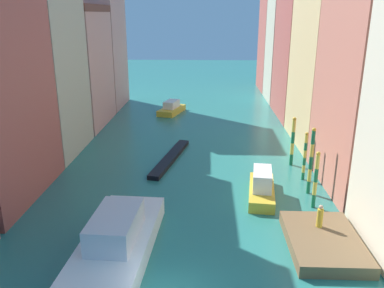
# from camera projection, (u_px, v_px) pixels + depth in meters

# --- Properties ---
(ground_plane) EXTENTS (154.00, 154.00, 0.00)m
(ground_plane) POSITION_uv_depth(u_px,v_px,m) (192.00, 141.00, 41.82)
(ground_plane) COLOR #28756B
(building_left_2) EXTENTS (6.40, 9.16, 15.54)m
(building_left_2) POSITION_uv_depth(u_px,v_px,m) (40.00, 71.00, 36.26)
(building_left_2) COLOR #BCB299
(building_left_2) RESTS_ON ground
(building_left_3) EXTENTS (6.40, 10.62, 13.75)m
(building_left_3) POSITION_uv_depth(u_px,v_px,m) (76.00, 67.00, 46.12)
(building_left_3) COLOR tan
(building_left_3) RESTS_ON ground
(building_left_4) EXTENTS (6.40, 9.17, 21.69)m
(building_left_4) POSITION_uv_depth(u_px,v_px,m) (97.00, 28.00, 54.40)
(building_left_4) COLOR tan
(building_left_4) RESTS_ON ground
(building_right_1) EXTENTS (6.40, 10.51, 21.43)m
(building_right_1) POSITION_uv_depth(u_px,v_px,m) (382.00, 44.00, 27.68)
(building_right_1) COLOR #C6705B
(building_right_1) RESTS_ON ground
(building_right_2) EXTENTS (6.40, 11.34, 19.93)m
(building_right_2) POSITION_uv_depth(u_px,v_px,m) (335.00, 44.00, 38.19)
(building_right_2) COLOR #DBB77A
(building_right_2) RESTS_ON ground
(building_right_3) EXTENTS (6.40, 11.32, 15.60)m
(building_right_3) POSITION_uv_depth(u_px,v_px,m) (305.00, 55.00, 49.69)
(building_right_3) COLOR #B25147
(building_right_3) RESTS_ON ground
(building_right_4) EXTENTS (6.40, 8.32, 16.88)m
(building_right_4) POSITION_uv_depth(u_px,v_px,m) (290.00, 44.00, 59.09)
(building_right_4) COLOR #BCB299
(building_right_4) RESTS_ON ground
(building_right_5) EXTENTS (6.40, 9.70, 16.43)m
(building_right_5) POSITION_uv_depth(u_px,v_px,m) (280.00, 41.00, 67.81)
(building_right_5) COLOR #B25147
(building_right_5) RESTS_ON ground
(waterfront_dock) EXTENTS (4.00, 5.94, 0.72)m
(waterfront_dock) POSITION_uv_depth(u_px,v_px,m) (323.00, 242.00, 22.66)
(waterfront_dock) COLOR brown
(waterfront_dock) RESTS_ON ground
(person_on_dock) EXTENTS (0.36, 0.36, 1.41)m
(person_on_dock) POSITION_uv_depth(u_px,v_px,m) (320.00, 217.00, 23.36)
(person_on_dock) COLOR gold
(person_on_dock) RESTS_ON waterfront_dock
(mooring_pole_0) EXTENTS (0.29, 0.29, 4.08)m
(mooring_pole_0) POSITION_uv_depth(u_px,v_px,m) (316.00, 179.00, 26.82)
(mooring_pole_0) COLOR #197247
(mooring_pole_0) RESTS_ON ground
(mooring_pole_1) EXTENTS (0.30, 0.30, 5.08)m
(mooring_pole_1) POSITION_uv_depth(u_px,v_px,m) (311.00, 161.00, 28.82)
(mooring_pole_1) COLOR #197247
(mooring_pole_1) RESTS_ON ground
(mooring_pole_2) EXTENTS (0.27, 0.27, 3.98)m
(mooring_pole_2) POSITION_uv_depth(u_px,v_px,m) (305.00, 156.00, 31.44)
(mooring_pole_2) COLOR #197247
(mooring_pole_2) RESTS_ON ground
(mooring_pole_3) EXTENTS (0.33, 0.33, 4.37)m
(mooring_pole_3) POSITION_uv_depth(u_px,v_px,m) (293.00, 141.00, 34.46)
(mooring_pole_3) COLOR #197247
(mooring_pole_3) RESTS_ON ground
(vaporetto_white) EXTENTS (4.15, 10.47, 2.57)m
(vaporetto_white) POSITION_uv_depth(u_px,v_px,m) (117.00, 242.00, 21.69)
(vaporetto_white) COLOR white
(vaporetto_white) RESTS_ON ground
(gondola_black) EXTENTS (2.92, 9.82, 0.39)m
(gondola_black) POSITION_uv_depth(u_px,v_px,m) (170.00, 158.00, 36.28)
(gondola_black) COLOR black
(gondola_black) RESTS_ON ground
(motorboat_0) EXTENTS (2.39, 5.59, 2.09)m
(motorboat_0) POSITION_uv_depth(u_px,v_px,m) (262.00, 187.00, 28.76)
(motorboat_0) COLOR gold
(motorboat_0) RESTS_ON ground
(motorboat_1) EXTENTS (3.58, 5.59, 1.68)m
(motorboat_1) POSITION_uv_depth(u_px,v_px,m) (172.00, 109.00, 53.32)
(motorboat_1) COLOR gold
(motorboat_1) RESTS_ON ground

